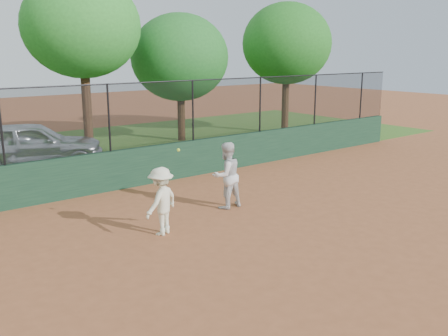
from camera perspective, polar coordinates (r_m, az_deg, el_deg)
ground at (r=11.00m, az=3.90°, el=-8.78°), size 80.00×80.00×0.00m
back_wall at (r=15.57m, az=-11.06°, el=-0.05°), size 26.00×0.20×1.20m
grass_strip at (r=21.10m, az=-18.56°, el=1.31°), size 36.00×12.00×0.01m
parked_car at (r=19.20m, az=-21.13°, el=2.53°), size 5.30×3.49×1.68m
player_second at (r=13.25m, az=0.27°, el=-0.84°), size 0.87×0.67×1.78m
player_main at (r=11.44m, az=-7.18°, el=-3.78°), size 1.17×0.94×2.03m
fence_assembly at (r=15.27m, az=-11.43°, el=5.91°), size 26.00×0.06×2.00m
tree_2 at (r=20.42m, az=-15.93°, el=15.27°), size 4.54×4.13×6.99m
tree_3 at (r=23.32m, az=-5.04°, el=12.46°), size 4.58×4.16×5.80m
tree_4 at (r=25.60m, az=7.21°, el=13.90°), size 4.63×4.20×6.46m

